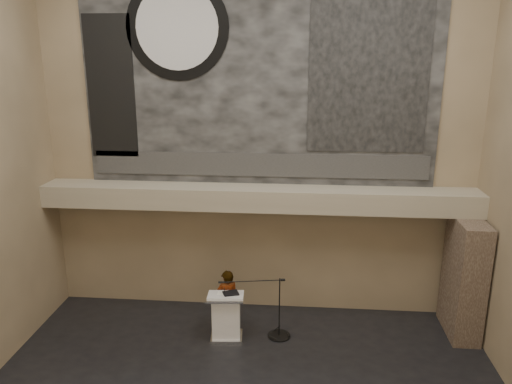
{
  "coord_description": "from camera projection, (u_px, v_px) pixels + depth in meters",
  "views": [
    {
      "loc": [
        0.92,
        -7.35,
        6.2
      ],
      "look_at": [
        0.0,
        3.2,
        3.2
      ],
      "focal_mm": 35.0,
      "sensor_mm": 36.0,
      "label": 1
    }
  ],
  "objects": [
    {
      "name": "wall_back",
      "position": [
        259.0,
        139.0,
        11.49
      ],
      "size": [
        10.0,
        0.02,
        8.5
      ],
      "primitive_type": "cube",
      "color": "#79674D",
      "rests_on": "floor"
    },
    {
      "name": "wall_front",
      "position": [
        175.0,
        315.0,
        3.82
      ],
      "size": [
        10.0,
        0.02,
        8.5
      ],
      "primitive_type": "cube",
      "color": "#79674D",
      "rests_on": "floor"
    },
    {
      "name": "soffit",
      "position": [
        258.0,
        198.0,
        11.46
      ],
      "size": [
        10.0,
        0.8,
        0.5
      ],
      "primitive_type": "cube",
      "color": "gray",
      "rests_on": "wall_back"
    },
    {
      "name": "sprinkler_left",
      "position": [
        189.0,
        208.0,
        11.62
      ],
      "size": [
        0.04,
        0.04,
        0.06
      ],
      "primitive_type": "cylinder",
      "color": "#B2893D",
      "rests_on": "soffit"
    },
    {
      "name": "sprinkler_right",
      "position": [
        340.0,
        212.0,
        11.33
      ],
      "size": [
        0.04,
        0.04,
        0.06
      ],
      "primitive_type": "cylinder",
      "color": "#B2893D",
      "rests_on": "soffit"
    },
    {
      "name": "banner",
      "position": [
        259.0,
        74.0,
        11.06
      ],
      "size": [
        8.0,
        0.05,
        5.0
      ],
      "primitive_type": "cube",
      "color": "black",
      "rests_on": "wall_back"
    },
    {
      "name": "banner_text_strip",
      "position": [
        259.0,
        165.0,
        11.58
      ],
      "size": [
        7.76,
        0.02,
        0.55
      ],
      "primitive_type": "cube",
      "color": "#2D2D2D",
      "rests_on": "banner"
    },
    {
      "name": "banner_clock_rim",
      "position": [
        177.0,
        27.0,
        10.9
      ],
      "size": [
        2.3,
        0.02,
        2.3
      ],
      "primitive_type": "cylinder",
      "rotation": [
        1.57,
        0.0,
        0.0
      ],
      "color": "black",
      "rests_on": "banner"
    },
    {
      "name": "banner_clock_face",
      "position": [
        177.0,
        27.0,
        10.88
      ],
      "size": [
        1.84,
        0.02,
        1.84
      ],
      "primitive_type": "cylinder",
      "rotation": [
        1.57,
        0.0,
        0.0
      ],
      "color": "silver",
      "rests_on": "banner"
    },
    {
      "name": "banner_building_print",
      "position": [
        369.0,
        70.0,
        10.8
      ],
      "size": [
        2.6,
        0.02,
        3.6
      ],
      "primitive_type": "cube",
      "color": "black",
      "rests_on": "banner"
    },
    {
      "name": "banner_brick_print",
      "position": [
        111.0,
        87.0,
        11.39
      ],
      "size": [
        1.1,
        0.02,
        3.2
      ],
      "primitive_type": "cube",
      "color": "black",
      "rests_on": "banner"
    },
    {
      "name": "stone_pier",
      "position": [
        464.0,
        278.0,
        11.08
      ],
      "size": [
        0.6,
        1.4,
        2.7
      ],
      "primitive_type": "cube",
      "color": "#46362B",
      "rests_on": "floor"
    },
    {
      "name": "lectern",
      "position": [
        226.0,
        316.0,
        11.01
      ],
      "size": [
        0.82,
        0.61,
        1.14
      ],
      "rotation": [
        0.0,
        0.0,
        0.08
      ],
      "color": "silver",
      "rests_on": "floor"
    },
    {
      "name": "binder",
      "position": [
        231.0,
        293.0,
        10.84
      ],
      "size": [
        0.4,
        0.36,
        0.04
      ],
      "primitive_type": "cube",
      "rotation": [
        0.0,
        0.0,
        0.37
      ],
      "color": "black",
      "rests_on": "lectern"
    },
    {
      "name": "papers",
      "position": [
        222.0,
        294.0,
        10.85
      ],
      "size": [
        0.21,
        0.28,
        0.0
      ],
      "primitive_type": "cube",
      "rotation": [
        0.0,
        0.0,
        -0.02
      ],
      "color": "white",
      "rests_on": "lectern"
    },
    {
      "name": "speaker_person",
      "position": [
        227.0,
        300.0,
        11.33
      ],
      "size": [
        0.63,
        0.54,
        1.47
      ],
      "primitive_type": "imported",
      "rotation": [
        0.0,
        0.0,
        3.55
      ],
      "color": "silver",
      "rests_on": "floor"
    },
    {
      "name": "mic_stand",
      "position": [
        277.0,
        327.0,
        11.19
      ],
      "size": [
        1.58,
        0.52,
        1.42
      ],
      "rotation": [
        0.0,
        0.0,
        0.17
      ],
      "color": "black",
      "rests_on": "floor"
    }
  ]
}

